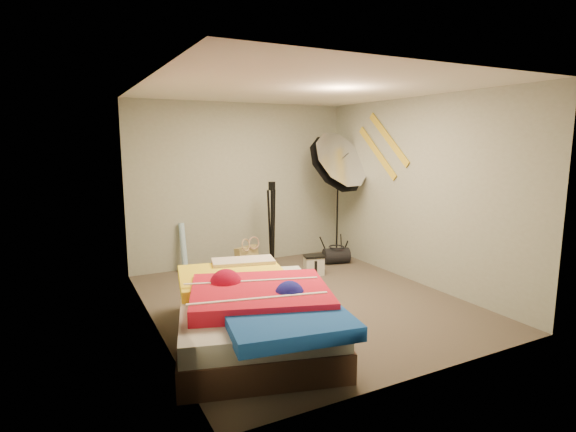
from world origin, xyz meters
TOP-DOWN VIEW (x-y plane):
  - floor at (0.00, 0.00)m, footprint 4.00×4.00m
  - ceiling at (0.00, 0.00)m, footprint 4.00×4.00m
  - wall_back at (0.00, 2.00)m, footprint 3.50×0.00m
  - wall_front at (0.00, -2.00)m, footprint 3.50×0.00m
  - wall_left at (-1.75, 0.00)m, footprint 0.00×4.00m
  - wall_right at (1.75, 0.00)m, footprint 0.00×4.00m
  - tote_bag at (-0.14, 1.44)m, footprint 0.42×0.31m
  - wrapping_roll at (-0.98, 1.87)m, footprint 0.10×0.22m
  - camera_case at (0.67, 0.88)m, footprint 0.31×0.25m
  - duffel_bag at (1.29, 1.24)m, footprint 0.45×0.34m
  - wall_stripe_upper at (1.73, 0.60)m, footprint 0.02×0.91m
  - wall_stripe_lower at (1.73, 0.85)m, footprint 0.02×0.91m
  - bed at (-0.96, -0.73)m, footprint 1.88×2.40m
  - photo_umbrella at (1.33, 1.35)m, footprint 1.21×0.87m
  - camera_tripod at (0.25, 1.42)m, footprint 0.09×0.09m

SIDE VIEW (x-z plane):
  - floor at x=0.00m, z-range 0.00..0.00m
  - duffel_bag at x=1.29m, z-range 0.00..0.25m
  - camera_case at x=0.67m, z-range 0.00..0.27m
  - tote_bag at x=-0.14m, z-range -0.01..0.39m
  - bed at x=-0.96m, z-range 0.00..0.59m
  - wrapping_roll at x=-0.98m, z-range 0.00..0.74m
  - camera_tripod at x=0.25m, z-range 0.10..1.43m
  - wall_back at x=0.00m, z-range -0.50..3.00m
  - wall_front at x=0.00m, z-range -0.50..3.00m
  - wall_left at x=-1.75m, z-range -0.75..3.25m
  - wall_right at x=1.75m, z-range -0.75..3.25m
  - photo_umbrella at x=1.33m, z-range 0.47..2.64m
  - wall_stripe_lower at x=1.73m, z-range 1.36..2.14m
  - wall_stripe_upper at x=1.73m, z-range 1.56..2.34m
  - ceiling at x=0.00m, z-range 2.50..2.50m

